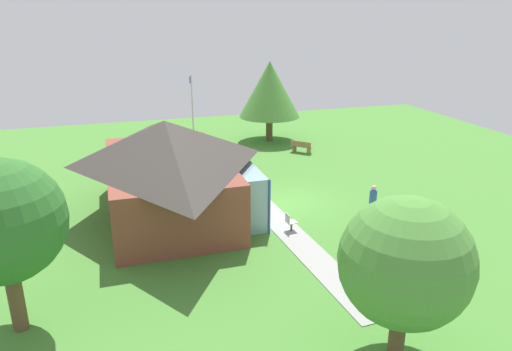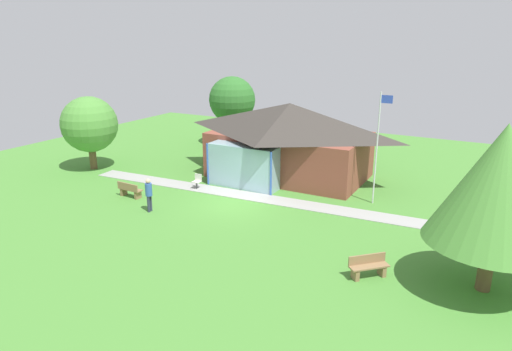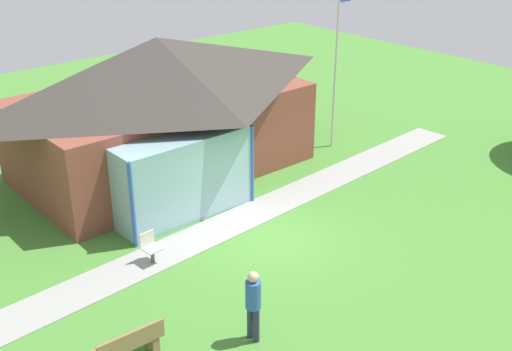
{
  "view_description": "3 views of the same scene",
  "coord_description": "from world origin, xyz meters",
  "px_view_note": "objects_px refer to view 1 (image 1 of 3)",
  "views": [
    {
      "loc": [
        -21.47,
        8.4,
        9.36
      ],
      "look_at": [
        0.45,
        1.56,
        1.45
      ],
      "focal_mm": 33.49,
      "sensor_mm": 36.0,
      "label": 1
    },
    {
      "loc": [
        11.89,
        -19.63,
        8.67
      ],
      "look_at": [
        0.49,
        1.29,
        1.32
      ],
      "focal_mm": 32.31,
      "sensor_mm": 36.0,
      "label": 2
    },
    {
      "loc": [
        -10.57,
        -11.45,
        9.06
      ],
      "look_at": [
        0.32,
        1.16,
        1.41
      ],
      "focal_mm": 44.46,
      "sensor_mm": 36.0,
      "label": 3
    }
  ],
  "objects_px": {
    "flagpole": "(193,120)",
    "visitor_strolling_lawn": "(373,200)",
    "pavilion": "(171,167)",
    "patio_chair_west": "(290,223)",
    "tree_west_hedge": "(405,263)",
    "bench_mid_left": "(378,237)",
    "tree_far_east": "(270,89)",
    "bench_lawn_far_right": "(301,147)",
    "tree_behind_pavilion_left": "(2,222)"
  },
  "relations": [
    {
      "from": "visitor_strolling_lawn",
      "to": "bench_lawn_far_right",
      "type": "bearing_deg",
      "value": 76.16
    },
    {
      "from": "bench_mid_left",
      "to": "tree_west_hedge",
      "type": "distance_m",
      "value": 7.33
    },
    {
      "from": "bench_mid_left",
      "to": "tree_behind_pavilion_left",
      "type": "height_order",
      "value": "tree_behind_pavilion_left"
    },
    {
      "from": "tree_behind_pavilion_left",
      "to": "tree_far_east",
      "type": "xyz_separation_m",
      "value": [
        19.38,
        -14.79,
        0.27
      ]
    },
    {
      "from": "bench_mid_left",
      "to": "visitor_strolling_lawn",
      "type": "distance_m",
      "value": 2.73
    },
    {
      "from": "visitor_strolling_lawn",
      "to": "tree_behind_pavilion_left",
      "type": "bearing_deg",
      "value": -172.66
    },
    {
      "from": "patio_chair_west",
      "to": "tree_west_hedge",
      "type": "relative_size",
      "value": 0.18
    },
    {
      "from": "flagpole",
      "to": "visitor_strolling_lawn",
      "type": "height_order",
      "value": "flagpole"
    },
    {
      "from": "bench_lawn_far_right",
      "to": "tree_west_hedge",
      "type": "xyz_separation_m",
      "value": [
        -20.11,
        5.41,
        2.59
      ]
    },
    {
      "from": "flagpole",
      "to": "visitor_strolling_lawn",
      "type": "bearing_deg",
      "value": -145.48
    },
    {
      "from": "flagpole",
      "to": "bench_mid_left",
      "type": "distance_m",
      "value": 13.59
    },
    {
      "from": "bench_lawn_far_right",
      "to": "tree_west_hedge",
      "type": "height_order",
      "value": "tree_west_hedge"
    },
    {
      "from": "patio_chair_west",
      "to": "tree_west_hedge",
      "type": "xyz_separation_m",
      "value": [
        -8.54,
        0.08,
        2.58
      ]
    },
    {
      "from": "tree_far_east",
      "to": "bench_mid_left",
      "type": "bearing_deg",
      "value": 175.93
    },
    {
      "from": "flagpole",
      "to": "bench_mid_left",
      "type": "xyz_separation_m",
      "value": [
        -12.09,
        -5.53,
        -2.84
      ]
    },
    {
      "from": "bench_lawn_far_right",
      "to": "bench_mid_left",
      "type": "relative_size",
      "value": 0.91
    },
    {
      "from": "flagpole",
      "to": "bench_lawn_far_right",
      "type": "relative_size",
      "value": 4.27
    },
    {
      "from": "visitor_strolling_lawn",
      "to": "tree_far_east",
      "type": "height_order",
      "value": "tree_far_east"
    },
    {
      "from": "patio_chair_west",
      "to": "tree_behind_pavilion_left",
      "type": "height_order",
      "value": "tree_behind_pavilion_left"
    },
    {
      "from": "visitor_strolling_lawn",
      "to": "tree_west_hedge",
      "type": "distance_m",
      "value": 9.72
    },
    {
      "from": "visitor_strolling_lawn",
      "to": "tree_west_hedge",
      "type": "relative_size",
      "value": 0.36
    },
    {
      "from": "tree_behind_pavilion_left",
      "to": "tree_west_hedge",
      "type": "relative_size",
      "value": 1.14
    },
    {
      "from": "flagpole",
      "to": "tree_west_hedge",
      "type": "xyz_separation_m",
      "value": [
        -18.22,
        -2.45,
        -0.25
      ]
    },
    {
      "from": "tree_behind_pavilion_left",
      "to": "bench_mid_left",
      "type": "bearing_deg",
      "value": -83.33
    },
    {
      "from": "visitor_strolling_lawn",
      "to": "tree_behind_pavilion_left",
      "type": "xyz_separation_m",
      "value": [
        -3.99,
        14.65,
        2.61
      ]
    },
    {
      "from": "flagpole",
      "to": "pavilion",
      "type": "bearing_deg",
      "value": 160.23
    },
    {
      "from": "tree_far_east",
      "to": "tree_west_hedge",
      "type": "bearing_deg",
      "value": 169.72
    },
    {
      "from": "bench_lawn_far_right",
      "to": "patio_chair_west",
      "type": "relative_size",
      "value": 1.61
    },
    {
      "from": "pavilion",
      "to": "tree_far_east",
      "type": "xyz_separation_m",
      "value": [
        11.84,
        -8.99,
        1.49
      ]
    },
    {
      "from": "pavilion",
      "to": "patio_chair_west",
      "type": "bearing_deg",
      "value": -126.92
    },
    {
      "from": "flagpole",
      "to": "tree_behind_pavilion_left",
      "type": "bearing_deg",
      "value": 149.67
    },
    {
      "from": "bench_mid_left",
      "to": "visitor_strolling_lawn",
      "type": "relative_size",
      "value": 0.87
    },
    {
      "from": "pavilion",
      "to": "patio_chair_west",
      "type": "xyz_separation_m",
      "value": [
        -3.55,
        -4.73,
        -1.99
      ]
    },
    {
      "from": "bench_mid_left",
      "to": "pavilion",
      "type": "bearing_deg",
      "value": 55.5
    },
    {
      "from": "flagpole",
      "to": "tree_far_east",
      "type": "distance_m",
      "value": 8.9
    },
    {
      "from": "tree_far_east",
      "to": "flagpole",
      "type": "bearing_deg",
      "value": 130.06
    },
    {
      "from": "flagpole",
      "to": "tree_west_hedge",
      "type": "bearing_deg",
      "value": -172.34
    },
    {
      "from": "tree_west_hedge",
      "to": "tree_far_east",
      "type": "xyz_separation_m",
      "value": [
        23.93,
        -4.34,
        0.9
      ]
    },
    {
      "from": "bench_mid_left",
      "to": "visitor_strolling_lawn",
      "type": "height_order",
      "value": "visitor_strolling_lawn"
    },
    {
      "from": "bench_lawn_far_right",
      "to": "tree_west_hedge",
      "type": "relative_size",
      "value": 0.29
    },
    {
      "from": "pavilion",
      "to": "visitor_strolling_lawn",
      "type": "height_order",
      "value": "pavilion"
    },
    {
      "from": "tree_behind_pavilion_left",
      "to": "bench_lawn_far_right",
      "type": "bearing_deg",
      "value": -45.55
    },
    {
      "from": "flagpole",
      "to": "patio_chair_west",
      "type": "bearing_deg",
      "value": -165.36
    },
    {
      "from": "bench_lawn_far_right",
      "to": "tree_behind_pavilion_left",
      "type": "relative_size",
      "value": 0.25
    },
    {
      "from": "pavilion",
      "to": "flagpole",
      "type": "relative_size",
      "value": 1.75
    },
    {
      "from": "tree_behind_pavilion_left",
      "to": "visitor_strolling_lawn",
      "type": "bearing_deg",
      "value": -74.77
    },
    {
      "from": "tree_west_hedge",
      "to": "bench_lawn_far_right",
      "type": "bearing_deg",
      "value": -15.06
    },
    {
      "from": "flagpole",
      "to": "patio_chair_west",
      "type": "relative_size",
      "value": 6.86
    },
    {
      "from": "visitor_strolling_lawn",
      "to": "tree_far_east",
      "type": "bearing_deg",
      "value": 81.61
    },
    {
      "from": "pavilion",
      "to": "tree_west_hedge",
      "type": "distance_m",
      "value": 12.97
    }
  ]
}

